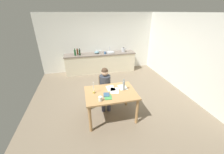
{
  "coord_description": "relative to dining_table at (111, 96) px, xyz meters",
  "views": [
    {
      "loc": [
        -0.88,
        -3.81,
        2.62
      ],
      "look_at": [
        -0.03,
        -0.21,
        0.85
      ],
      "focal_mm": 22.01,
      "sensor_mm": 36.0,
      "label": 1
    }
  ],
  "objects": [
    {
      "name": "wine_glass_back_left",
      "position": [
        0.1,
        3.3,
        0.35
      ],
      "size": [
        0.07,
        0.07,
        0.15
      ],
      "color": "silver",
      "rests_on": "kitchen_counter"
    },
    {
      "name": "wine_glass_by_kettle",
      "position": [
        0.2,
        3.3,
        0.35
      ],
      "size": [
        0.07,
        0.07,
        0.15
      ],
      "color": "silver",
      "rests_on": "kitchen_counter"
    },
    {
      "name": "paper_envelope",
      "position": [
        0.12,
        0.06,
        0.11
      ],
      "size": [
        0.28,
        0.34,
        0.0
      ],
      "primitive_type": "cube",
      "rotation": [
        0.0,
        0.0,
        -0.25
      ],
      "color": "white",
      "rests_on": "dining_table"
    },
    {
      "name": "book_cookery",
      "position": [
        -0.11,
        -0.21,
        0.12
      ],
      "size": [
        0.19,
        0.22,
        0.02
      ],
      "primitive_type": "cube",
      "rotation": [
        0.0,
        0.0,
        -0.1
      ],
      "color": "#44974E",
      "rests_on": "dining_table"
    },
    {
      "name": "bottle_wine_red",
      "position": [
        -0.68,
        3.06,
        0.37
      ],
      "size": [
        0.07,
        0.07,
        0.3
      ],
      "color": "black",
      "rests_on": "kitchen_counter"
    },
    {
      "name": "bottle_oil",
      "position": [
        -0.87,
        3.07,
        0.37
      ],
      "size": [
        0.08,
        0.08,
        0.3
      ],
      "color": "#194C23",
      "rests_on": "kitchen_counter"
    },
    {
      "name": "chair_at_table",
      "position": [
        -0.02,
        0.7,
        -0.17
      ],
      "size": [
        0.45,
        0.45,
        0.88
      ],
      "color": "tan",
      "rests_on": "ground"
    },
    {
      "name": "paper_bill",
      "position": [
        0.37,
        0.18,
        0.11
      ],
      "size": [
        0.22,
        0.3,
        0.0
      ],
      "primitive_type": "cube",
      "rotation": [
        0.0,
        0.0,
        0.03
      ],
      "color": "white",
      "rests_on": "dining_table"
    },
    {
      "name": "wine_glass_near_sink",
      "position": [
        0.29,
        3.3,
        0.35
      ],
      "size": [
        0.07,
        0.07,
        0.15
      ],
      "color": "silver",
      "rests_on": "kitchen_counter"
    },
    {
      "name": "wall_back",
      "position": [
        0.23,
        3.51,
        0.64
      ],
      "size": [
        5.2,
        0.12,
        2.6
      ],
      "primitive_type": "cube",
      "color": "silver",
      "rests_on": "ground"
    },
    {
      "name": "stovetop_kettle",
      "position": [
        1.34,
        3.15,
        0.34
      ],
      "size": [
        0.18,
        0.18,
        0.22
      ],
      "color": "#B7BABF",
      "rests_on": "kitchen_counter"
    },
    {
      "name": "sink_unit",
      "position": [
        0.7,
        3.16,
        0.26
      ],
      "size": [
        0.36,
        0.36,
        0.24
      ],
      "color": "#B2B7BC",
      "rests_on": "kitchen_counter"
    },
    {
      "name": "dining_table",
      "position": [
        0.0,
        0.0,
        0.0
      ],
      "size": [
        1.28,
        0.92,
        0.77
      ],
      "color": "tan",
      "rests_on": "ground"
    },
    {
      "name": "ground_plane",
      "position": [
        0.23,
        0.91,
        -0.68
      ],
      "size": [
        5.2,
        5.2,
        0.04
      ],
      "primitive_type": "cube",
      "color": "#7A6B56"
    },
    {
      "name": "book_magazine",
      "position": [
        -0.13,
        -0.11,
        0.12
      ],
      "size": [
        0.17,
        0.2,
        0.03
      ],
      "primitive_type": "cube",
      "rotation": [
        0.0,
        0.0,
        -0.17
      ],
      "color": "#355777",
      "rests_on": "dining_table"
    },
    {
      "name": "candlestick",
      "position": [
        -0.42,
        0.06,
        0.2
      ],
      "size": [
        0.06,
        0.06,
        0.3
      ],
      "color": "gold",
      "rests_on": "dining_table"
    },
    {
      "name": "wine_bottle_on_table",
      "position": [
        0.35,
        0.04,
        0.24
      ],
      "size": [
        0.06,
        0.06,
        0.31
      ],
      "color": "#8C999E",
      "rests_on": "dining_table"
    },
    {
      "name": "coffee_mug",
      "position": [
        -0.31,
        -0.3,
        0.16
      ],
      "size": [
        0.13,
        0.09,
        0.11
      ],
      "color": "white",
      "rests_on": "dining_table"
    },
    {
      "name": "bottle_vinegar",
      "position": [
        -0.77,
        3.23,
        0.36
      ],
      "size": [
        0.07,
        0.07,
        0.27
      ],
      "color": "#593319",
      "rests_on": "kitchen_counter"
    },
    {
      "name": "person_seated",
      "position": [
        -0.04,
        0.56,
        0.02
      ],
      "size": [
        0.37,
        0.62,
        1.19
      ],
      "color": "#333842",
      "rests_on": "ground"
    },
    {
      "name": "paper_letter",
      "position": [
        0.05,
        0.2,
        0.11
      ],
      "size": [
        0.23,
        0.31,
        0.0
      ],
      "primitive_type": "cube",
      "rotation": [
        0.0,
        0.0,
        0.06
      ],
      "color": "white",
      "rests_on": "dining_table"
    },
    {
      "name": "kitchen_counter",
      "position": [
        0.23,
        3.15,
        -0.21
      ],
      "size": [
        3.2,
        0.64,
        0.9
      ],
      "color": "beige",
      "rests_on": "ground"
    },
    {
      "name": "teacup_on_counter",
      "position": [
        0.43,
        3.0,
        0.29
      ],
      "size": [
        0.13,
        0.09,
        0.1
      ],
      "color": "#33598C",
      "rests_on": "kitchen_counter"
    },
    {
      "name": "wall_right",
      "position": [
        2.83,
        0.91,
        0.64
      ],
      "size": [
        0.12,
        5.2,
        2.6
      ],
      "primitive_type": "cube",
      "color": "silver",
      "rests_on": "ground"
    },
    {
      "name": "mixing_bowl",
      "position": [
        0.07,
        3.18,
        0.29
      ],
      "size": [
        0.22,
        0.22,
        0.1
      ],
      "primitive_type": "ellipsoid",
      "color": "#668C99",
      "rests_on": "kitchen_counter"
    }
  ]
}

